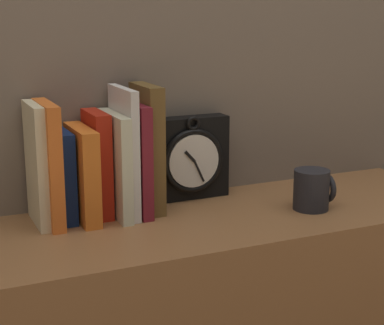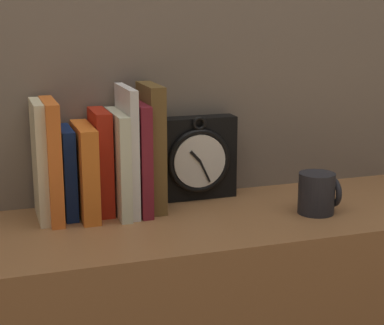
{
  "view_description": "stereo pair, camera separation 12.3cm",
  "coord_description": "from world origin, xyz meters",
  "px_view_note": "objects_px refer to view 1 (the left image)",
  "views": [
    {
      "loc": [
        -0.49,
        -1.09,
        1.21
      ],
      "look_at": [
        0.0,
        0.0,
        0.92
      ],
      "focal_mm": 60.0,
      "sensor_mm": 36.0,
      "label": 1
    },
    {
      "loc": [
        -0.38,
        -1.13,
        1.21
      ],
      "look_at": [
        0.0,
        0.0,
        0.92
      ],
      "focal_mm": 60.0,
      "sensor_mm": 36.0,
      "label": 2
    }
  ],
  "objects_px": {
    "book_slot0_cream": "(36,165)",
    "book_slot7_maroon": "(136,158)",
    "book_slot2_navy": "(64,175)",
    "book_slot4_red": "(97,164)",
    "book_slot5_cream": "(115,165)",
    "book_slot3_orange": "(82,174)",
    "book_slot1_orange": "(49,164)",
    "mug": "(313,190)",
    "book_slot8_brown": "(147,148)",
    "book_slot6_white": "(124,152)",
    "clock": "(189,158)"
  },
  "relations": [
    {
      "from": "mug",
      "to": "book_slot4_red",
      "type": "bearing_deg",
      "value": 160.11
    },
    {
      "from": "book_slot8_brown",
      "to": "mug",
      "type": "distance_m",
      "value": 0.35
    },
    {
      "from": "book_slot2_navy",
      "to": "mug",
      "type": "distance_m",
      "value": 0.5
    },
    {
      "from": "book_slot4_red",
      "to": "book_slot8_brown",
      "type": "distance_m",
      "value": 0.11
    },
    {
      "from": "clock",
      "to": "mug",
      "type": "height_order",
      "value": "clock"
    },
    {
      "from": "book_slot5_cream",
      "to": "mug",
      "type": "bearing_deg",
      "value": -18.65
    },
    {
      "from": "book_slot4_red",
      "to": "book_slot6_white",
      "type": "height_order",
      "value": "book_slot6_white"
    },
    {
      "from": "book_slot2_navy",
      "to": "book_slot3_orange",
      "type": "bearing_deg",
      "value": -25.73
    },
    {
      "from": "book_slot4_red",
      "to": "book_slot7_maroon",
      "type": "height_order",
      "value": "book_slot7_maroon"
    },
    {
      "from": "clock",
      "to": "book_slot8_brown",
      "type": "distance_m",
      "value": 0.12
    },
    {
      "from": "book_slot4_red",
      "to": "book_slot5_cream",
      "type": "height_order",
      "value": "book_slot4_red"
    },
    {
      "from": "clock",
      "to": "book_slot3_orange",
      "type": "xyz_separation_m",
      "value": [
        -0.24,
        -0.04,
        0.0
      ]
    },
    {
      "from": "clock",
      "to": "book_slot1_orange",
      "type": "relative_size",
      "value": 0.79
    },
    {
      "from": "book_slot0_cream",
      "to": "book_slot5_cream",
      "type": "distance_m",
      "value": 0.15
    },
    {
      "from": "book_slot1_orange",
      "to": "book_slot5_cream",
      "type": "relative_size",
      "value": 1.14
    },
    {
      "from": "book_slot0_cream",
      "to": "book_slot6_white",
      "type": "distance_m",
      "value": 0.17
    },
    {
      "from": "book_slot5_cream",
      "to": "mug",
      "type": "xyz_separation_m",
      "value": [
        0.38,
        -0.13,
        -0.06
      ]
    },
    {
      "from": "clock",
      "to": "mug",
      "type": "relative_size",
      "value": 2.23
    },
    {
      "from": "book_slot4_red",
      "to": "book_slot8_brown",
      "type": "bearing_deg",
      "value": -4.26
    },
    {
      "from": "book_slot1_orange",
      "to": "book_slot8_brown",
      "type": "height_order",
      "value": "book_slot8_brown"
    },
    {
      "from": "book_slot1_orange",
      "to": "mug",
      "type": "bearing_deg",
      "value": -14.72
    },
    {
      "from": "clock",
      "to": "mug",
      "type": "bearing_deg",
      "value": -41.15
    },
    {
      "from": "book_slot3_orange",
      "to": "book_slot4_red",
      "type": "height_order",
      "value": "book_slot4_red"
    },
    {
      "from": "book_slot0_cream",
      "to": "book_slot6_white",
      "type": "relative_size",
      "value": 0.91
    },
    {
      "from": "book_slot3_orange",
      "to": "book_slot1_orange",
      "type": "bearing_deg",
      "value": 177.73
    },
    {
      "from": "book_slot4_red",
      "to": "mug",
      "type": "xyz_separation_m",
      "value": [
        0.41,
        -0.15,
        -0.06
      ]
    },
    {
      "from": "mug",
      "to": "book_slot2_navy",
      "type": "bearing_deg",
      "value": 162.91
    },
    {
      "from": "book_slot0_cream",
      "to": "book_slot2_navy",
      "type": "relative_size",
      "value": 1.31
    },
    {
      "from": "book_slot3_orange",
      "to": "book_slot7_maroon",
      "type": "distance_m",
      "value": 0.11
    },
    {
      "from": "book_slot4_red",
      "to": "book_slot5_cream",
      "type": "distance_m",
      "value": 0.04
    },
    {
      "from": "book_slot0_cream",
      "to": "book_slot7_maroon",
      "type": "distance_m",
      "value": 0.2
    },
    {
      "from": "book_slot3_orange",
      "to": "clock",
      "type": "bearing_deg",
      "value": 10.24
    },
    {
      "from": "book_slot3_orange",
      "to": "mug",
      "type": "relative_size",
      "value": 2.21
    },
    {
      "from": "book_slot2_navy",
      "to": "mug",
      "type": "bearing_deg",
      "value": -17.09
    },
    {
      "from": "book_slot4_red",
      "to": "book_slot8_brown",
      "type": "xyz_separation_m",
      "value": [
        0.1,
        -0.01,
        0.02
      ]
    },
    {
      "from": "book_slot0_cream",
      "to": "book_slot7_maroon",
      "type": "xyz_separation_m",
      "value": [
        0.2,
        -0.01,
        -0.0
      ]
    },
    {
      "from": "book_slot1_orange",
      "to": "book_slot4_red",
      "type": "relative_size",
      "value": 1.13
    },
    {
      "from": "book_slot2_navy",
      "to": "book_slot3_orange",
      "type": "height_order",
      "value": "book_slot3_orange"
    },
    {
      "from": "book_slot4_red",
      "to": "book_slot5_cream",
      "type": "xyz_separation_m",
      "value": [
        0.03,
        -0.02,
        -0.0
      ]
    },
    {
      "from": "book_slot0_cream",
      "to": "book_slot3_orange",
      "type": "relative_size",
      "value": 1.27
    },
    {
      "from": "clock",
      "to": "mug",
      "type": "distance_m",
      "value": 0.27
    },
    {
      "from": "book_slot4_red",
      "to": "book_slot7_maroon",
      "type": "xyz_separation_m",
      "value": [
        0.07,
        -0.02,
        0.01
      ]
    },
    {
      "from": "book_slot0_cream",
      "to": "book_slot1_orange",
      "type": "relative_size",
      "value": 0.99
    },
    {
      "from": "book_slot2_navy",
      "to": "book_slot6_white",
      "type": "bearing_deg",
      "value": -7.12
    },
    {
      "from": "book_slot2_navy",
      "to": "book_slot6_white",
      "type": "relative_size",
      "value": 0.69
    },
    {
      "from": "book_slot7_maroon",
      "to": "mug",
      "type": "relative_size",
      "value": 2.68
    },
    {
      "from": "book_slot1_orange",
      "to": "book_slot6_white",
      "type": "bearing_deg",
      "value": -0.55
    },
    {
      "from": "book_slot1_orange",
      "to": "book_slot2_navy",
      "type": "bearing_deg",
      "value": 23.99
    },
    {
      "from": "book_slot0_cream",
      "to": "book_slot7_maroon",
      "type": "relative_size",
      "value": 1.04
    },
    {
      "from": "book_slot0_cream",
      "to": "book_slot2_navy",
      "type": "height_order",
      "value": "book_slot0_cream"
    }
  ]
}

